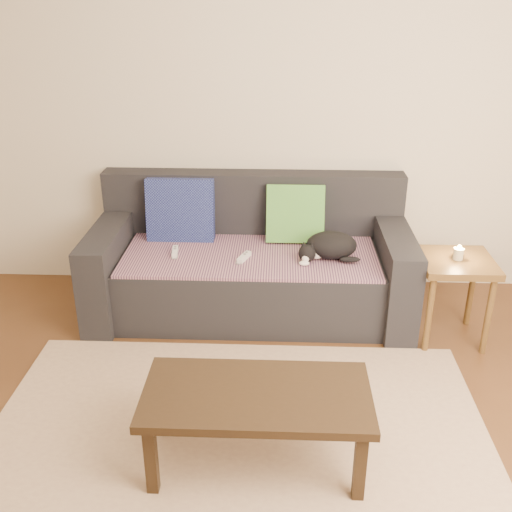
{
  "coord_description": "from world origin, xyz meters",
  "views": [
    {
      "loc": [
        0.19,
        -2.11,
        2.04
      ],
      "look_at": [
        0.05,
        1.2,
        0.55
      ],
      "focal_mm": 42.0,
      "sensor_mm": 36.0,
      "label": 1
    }
  ],
  "objects_px": {
    "cat": "(329,246)",
    "side_table": "(455,273)",
    "coffee_table": "(257,402)",
    "wii_remote_a": "(175,252)",
    "sofa": "(251,266)",
    "wii_remote_b": "(244,257)"
  },
  "relations": [
    {
      "from": "sofa",
      "to": "wii_remote_a",
      "type": "bearing_deg",
      "value": -167.22
    },
    {
      "from": "wii_remote_b",
      "to": "side_table",
      "type": "xyz_separation_m",
      "value": [
        1.3,
        -0.17,
        -0.01
      ]
    },
    {
      "from": "wii_remote_b",
      "to": "coffee_table",
      "type": "bearing_deg",
      "value": -153.12
    },
    {
      "from": "sofa",
      "to": "wii_remote_a",
      "type": "distance_m",
      "value": 0.53
    },
    {
      "from": "cat",
      "to": "wii_remote_b",
      "type": "xyz_separation_m",
      "value": [
        -0.55,
        -0.05,
        -0.07
      ]
    },
    {
      "from": "sofa",
      "to": "wii_remote_a",
      "type": "height_order",
      "value": "sofa"
    },
    {
      "from": "sofa",
      "to": "side_table",
      "type": "xyz_separation_m",
      "value": [
        1.27,
        -0.35,
        0.14
      ]
    },
    {
      "from": "cat",
      "to": "side_table",
      "type": "height_order",
      "value": "cat"
    },
    {
      "from": "wii_remote_a",
      "to": "wii_remote_b",
      "type": "distance_m",
      "value": 0.46
    },
    {
      "from": "side_table",
      "to": "coffee_table",
      "type": "relative_size",
      "value": 0.54
    },
    {
      "from": "sofa",
      "to": "coffee_table",
      "type": "distance_m",
      "value": 1.53
    },
    {
      "from": "cat",
      "to": "wii_remote_a",
      "type": "xyz_separation_m",
      "value": [
        -1.01,
        0.02,
        -0.07
      ]
    },
    {
      "from": "wii_remote_b",
      "to": "coffee_table",
      "type": "relative_size",
      "value": 0.15
    },
    {
      "from": "sofa",
      "to": "coffee_table",
      "type": "height_order",
      "value": "sofa"
    },
    {
      "from": "cat",
      "to": "wii_remote_b",
      "type": "height_order",
      "value": "cat"
    },
    {
      "from": "wii_remote_a",
      "to": "side_table",
      "type": "height_order",
      "value": "side_table"
    },
    {
      "from": "wii_remote_a",
      "to": "side_table",
      "type": "distance_m",
      "value": 1.78
    },
    {
      "from": "cat",
      "to": "side_table",
      "type": "bearing_deg",
      "value": -7.19
    },
    {
      "from": "wii_remote_a",
      "to": "side_table",
      "type": "xyz_separation_m",
      "value": [
        1.76,
        -0.24,
        -0.01
      ]
    },
    {
      "from": "sofa",
      "to": "wii_remote_b",
      "type": "relative_size",
      "value": 14.0
    },
    {
      "from": "side_table",
      "to": "coffee_table",
      "type": "distance_m",
      "value": 1.65
    },
    {
      "from": "cat",
      "to": "wii_remote_b",
      "type": "distance_m",
      "value": 0.55
    }
  ]
}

